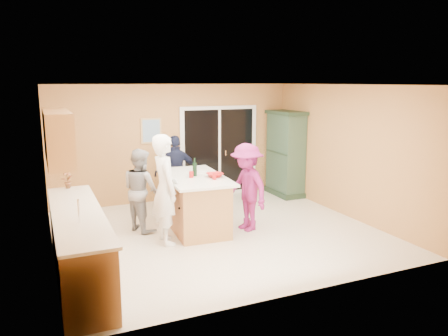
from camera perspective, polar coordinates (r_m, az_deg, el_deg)
name	(u,v)px	position (r m, az deg, el deg)	size (l,w,h in m)	color
floor	(219,233)	(7.88, -0.72, -8.45)	(5.50, 5.50, 0.00)	white
ceiling	(218,85)	(7.42, -0.77, 10.82)	(5.50, 5.00, 0.10)	white
wall_back	(175,143)	(9.87, -6.36, 3.29)	(5.50, 0.10, 2.60)	#E5A25E
wall_front	(298,195)	(5.37, 9.61, -3.53)	(5.50, 0.10, 2.60)	#E5A25E
wall_left	(47,174)	(6.98, -22.07, -0.79)	(0.10, 5.00, 2.60)	#E5A25E
wall_right	(347,151)	(8.95, 15.73, 2.12)	(0.10, 5.00, 2.60)	#E5A25E
left_cabinet_run	(79,249)	(6.21, -18.37, -10.04)	(0.65, 3.05, 1.24)	#B77447
upper_cabinets	(58,137)	(6.70, -20.88, 3.82)	(0.35, 1.60, 0.75)	#B77447
sliding_door	(219,151)	(10.22, -0.64, 2.22)	(1.90, 0.07, 2.10)	silver
framed_picture	(151,131)	(9.66, -9.49, 4.83)	(0.46, 0.04, 0.56)	tan
kitchen_island	(195,204)	(7.99, -3.84, -4.70)	(1.13, 1.93, 0.99)	#B77447
green_hutch	(286,154)	(10.35, 8.05, 1.76)	(0.57, 1.08, 1.99)	#203322
woman_white	(165,189)	(7.23, -7.70, -2.80)	(0.67, 0.44, 1.83)	white
woman_grey	(141,190)	(7.97, -10.80, -2.81)	(0.73, 0.56, 1.49)	#A5A4A7
woman_navy	(176,173)	(9.18, -6.25, -0.60)	(0.92, 0.38, 1.56)	#1A1D3A
woman_magenta	(247,187)	(7.84, 2.98, -2.53)	(1.02, 0.59, 1.58)	#7D1B60
serving_bowl	(215,175)	(7.75, -1.21, -0.92)	(0.29, 0.29, 0.07)	#AD1313
tulip_vase	(67,178)	(7.54, -19.81, -1.20)	(0.19, 0.13, 0.35)	#B51220
tumbler_near	(191,174)	(7.72, -4.31, -0.84)	(0.08, 0.08, 0.11)	#AD1313
tumbler_far	(214,177)	(7.54, -1.26, -1.12)	(0.07, 0.07, 0.11)	#AD1313
wine_bottle	(195,169)	(7.82, -3.84, -0.13)	(0.08, 0.08, 0.33)	black
white_plate	(202,172)	(8.20, -2.87, -0.46)	(0.20, 0.20, 0.01)	silver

